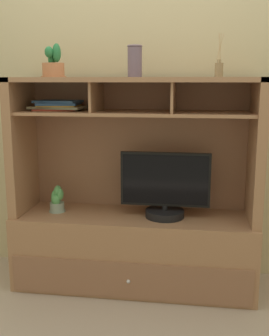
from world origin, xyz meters
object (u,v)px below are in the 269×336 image
(diffuser_bottle, at_px, (219,69))
(potted_succulent, at_px, (53,66))
(potted_orchid, at_px, (57,201))
(tv_monitor, at_px, (165,190))
(magazine_stack_left, at_px, (59,105))
(ceramic_vase, at_px, (135,61))
(media_console, at_px, (135,224))

(diffuser_bottle, xyz_separation_m, potted_succulent, (-1.03, -0.03, 0.02))
(diffuser_bottle, bearing_deg, potted_orchid, -178.87)
(tv_monitor, height_order, diffuser_bottle, diffuser_bottle)
(magazine_stack_left, height_order, ceramic_vase, ceramic_vase)
(potted_succulent, distance_m, ceramic_vase, 0.52)
(potted_orchid, xyz_separation_m, diffuser_bottle, (1.05, 0.02, 0.87))
(diffuser_bottle, bearing_deg, magazine_stack_left, 177.51)
(tv_monitor, distance_m, magazine_stack_left, 0.90)
(potted_orchid, bearing_deg, ceramic_vase, 2.90)
(tv_monitor, relative_size, diffuser_bottle, 2.25)
(diffuser_bottle, distance_m, potted_succulent, 1.04)
(ceramic_vase, bearing_deg, potted_succulent, -175.58)
(tv_monitor, bearing_deg, ceramic_vase, 169.92)
(tv_monitor, height_order, magazine_stack_left, magazine_stack_left)
(tv_monitor, height_order, ceramic_vase, ceramic_vase)
(potted_orchid, bearing_deg, magazine_stack_left, 75.67)
(tv_monitor, xyz_separation_m, ceramic_vase, (-0.20, 0.04, 0.82))
(magazine_stack_left, height_order, potted_succulent, potted_succulent)
(potted_orchid, xyz_separation_m, potted_succulent, (0.02, -0.01, 0.89))
(diffuser_bottle, bearing_deg, media_console, 179.85)
(media_console, xyz_separation_m, tv_monitor, (0.20, -0.03, 0.26))
(media_console, xyz_separation_m, magazine_stack_left, (-0.52, 0.04, 0.79))
(tv_monitor, distance_m, potted_succulent, 1.07)
(magazine_stack_left, bearing_deg, tv_monitor, -5.96)
(potted_orchid, bearing_deg, media_console, 2.37)
(tv_monitor, distance_m, ceramic_vase, 0.84)
(magazine_stack_left, relative_size, potted_succulent, 1.85)
(potted_succulent, relative_size, ceramic_vase, 1.06)
(diffuser_bottle, xyz_separation_m, ceramic_vase, (-0.52, 0.01, 0.05))
(potted_orchid, relative_size, potted_succulent, 0.86)
(tv_monitor, relative_size, potted_succulent, 2.78)
(potted_succulent, bearing_deg, tv_monitor, 0.29)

